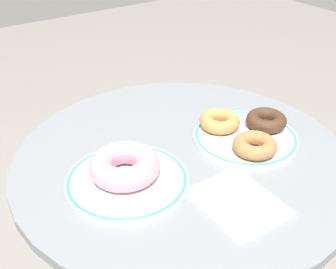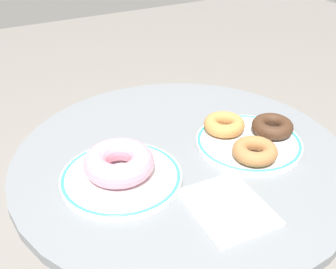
# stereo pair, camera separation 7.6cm
# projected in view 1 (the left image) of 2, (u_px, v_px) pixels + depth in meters

# --- Properties ---
(cafe_table) EXTENTS (0.62, 0.62, 0.76)m
(cafe_table) POSITION_uv_depth(u_px,v_px,m) (180.00, 241.00, 0.89)
(cafe_table) COLOR slate
(cafe_table) RESTS_ON ground
(plate_left) EXTENTS (0.21, 0.21, 0.01)m
(plate_left) POSITION_uv_depth(u_px,v_px,m) (127.00, 180.00, 0.69)
(plate_left) COLOR white
(plate_left) RESTS_ON cafe_table
(plate_right) EXTENTS (0.20, 0.20, 0.01)m
(plate_right) POSITION_uv_depth(u_px,v_px,m) (245.00, 137.00, 0.81)
(plate_right) COLOR white
(plate_right) RESTS_ON cafe_table
(donut_pink_frosted) EXTENTS (0.13, 0.13, 0.04)m
(donut_pink_frosted) POSITION_uv_depth(u_px,v_px,m) (124.00, 166.00, 0.69)
(donut_pink_frosted) COLOR pink
(donut_pink_frosted) RESTS_ON plate_left
(donut_chocolate) EXTENTS (0.08, 0.08, 0.03)m
(donut_chocolate) POSITION_uv_depth(u_px,v_px,m) (266.00, 120.00, 0.83)
(donut_chocolate) COLOR #422819
(donut_chocolate) RESTS_ON plate_right
(donut_old_fashioned) EXTENTS (0.08, 0.08, 0.03)m
(donut_old_fashioned) POSITION_uv_depth(u_px,v_px,m) (220.00, 121.00, 0.82)
(donut_old_fashioned) COLOR #BC7F42
(donut_old_fashioned) RESTS_ON plate_right
(donut_cinnamon) EXTENTS (0.10, 0.10, 0.03)m
(donut_cinnamon) POSITION_uv_depth(u_px,v_px,m) (255.00, 145.00, 0.75)
(donut_cinnamon) COLOR #A36B3D
(donut_cinnamon) RESTS_ON plate_right
(paper_napkin) EXTENTS (0.12, 0.14, 0.01)m
(paper_napkin) POSITION_uv_depth(u_px,v_px,m) (238.00, 202.00, 0.65)
(paper_napkin) COLOR white
(paper_napkin) RESTS_ON cafe_table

